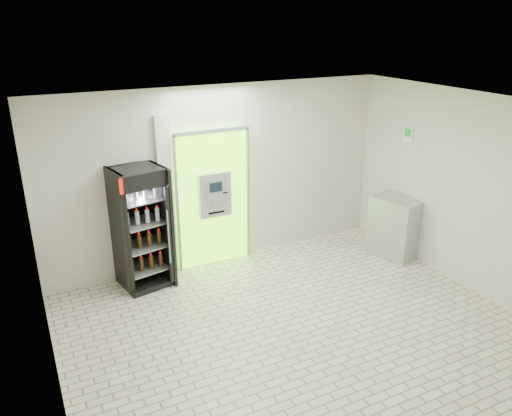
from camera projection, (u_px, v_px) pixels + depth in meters
ground at (296, 330)px, 6.79m from camera, size 6.00×6.00×0.00m
room_shell at (300, 203)px, 6.13m from camera, size 6.00×6.00×6.00m
atm_assembly at (213, 197)px, 8.30m from camera, size 1.30×0.24×2.33m
pillar at (166, 197)px, 7.95m from camera, size 0.22×0.11×2.60m
beverage_cooler at (142, 230)px, 7.66m from camera, size 0.83×0.79×1.92m
steel_cabinet at (394, 227)px, 8.74m from camera, size 0.73×0.91×1.07m
exit_sign at (408, 134)px, 8.45m from camera, size 0.02×0.22×0.26m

